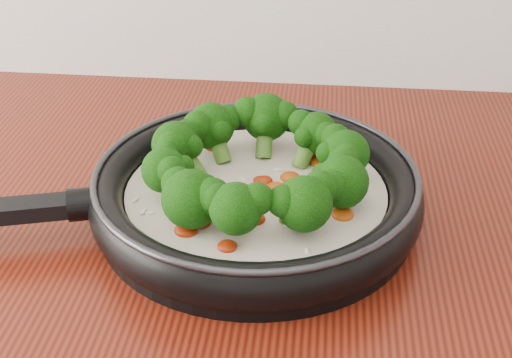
# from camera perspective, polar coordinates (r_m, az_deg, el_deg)

# --- Properties ---
(skillet) EXTENTS (0.60, 0.45, 0.10)m
(skillet) POSITION_cam_1_polar(r_m,az_deg,el_deg) (0.77, -0.25, -0.73)
(skillet) COLOR black
(skillet) RESTS_ON counter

